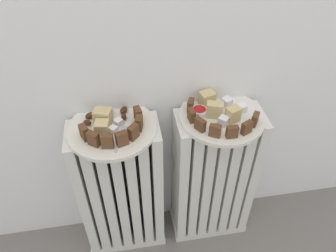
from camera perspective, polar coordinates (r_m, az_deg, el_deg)
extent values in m
cube|color=silver|center=(1.38, -6.99, -17.68)|extent=(0.28, 0.14, 0.03)
cube|color=silver|center=(1.16, -14.21, -11.09)|extent=(0.03, 0.14, 0.53)
cube|color=silver|center=(1.15, -12.20, -10.92)|extent=(0.03, 0.14, 0.53)
cube|color=silver|center=(1.15, -10.17, -10.73)|extent=(0.03, 0.14, 0.53)
cube|color=silver|center=(1.15, -8.14, -10.52)|extent=(0.03, 0.14, 0.53)
cube|color=silver|center=(1.15, -6.10, -10.31)|extent=(0.03, 0.14, 0.53)
cube|color=silver|center=(1.15, -4.07, -10.08)|extent=(0.03, 0.14, 0.53)
cube|color=silver|center=(1.15, -2.05, -9.83)|extent=(0.03, 0.14, 0.53)
cube|color=silver|center=(1.40, 6.78, -15.81)|extent=(0.28, 0.14, 0.03)
cube|color=silver|center=(1.16, 2.03, -9.31)|extent=(0.03, 0.14, 0.53)
cube|color=silver|center=(1.16, 4.00, -9.04)|extent=(0.03, 0.14, 0.53)
cube|color=silver|center=(1.17, 5.95, -8.76)|extent=(0.03, 0.14, 0.53)
cube|color=silver|center=(1.18, 7.86, -8.48)|extent=(0.03, 0.14, 0.53)
cube|color=silver|center=(1.19, 9.75, -8.19)|extent=(0.03, 0.14, 0.53)
cube|color=silver|center=(1.20, 11.59, -7.89)|extent=(0.03, 0.14, 0.53)
cube|color=silver|center=(1.21, 13.40, -7.60)|extent=(0.03, 0.14, 0.53)
cylinder|color=silver|center=(0.95, -9.68, -0.44)|extent=(0.25, 0.25, 0.01)
cylinder|color=silver|center=(0.99, 9.29, 1.64)|extent=(0.25, 0.25, 0.01)
cube|color=#56351E|center=(0.91, -14.28, -1.09)|extent=(0.03, 0.04, 0.04)
cube|color=#56351E|center=(0.89, -12.77, -2.21)|extent=(0.04, 0.03, 0.04)
cube|color=#56351E|center=(0.87, -10.47, -2.63)|extent=(0.03, 0.02, 0.04)
cube|color=#56351E|center=(0.87, -7.99, -2.20)|extent=(0.04, 0.03, 0.04)
cube|color=#56351E|center=(0.89, -6.01, -1.05)|extent=(0.03, 0.03, 0.04)
cube|color=#56351E|center=(0.92, -5.04, 0.49)|extent=(0.02, 0.03, 0.04)
cube|color=#56351E|center=(0.94, -5.23, 2.01)|extent=(0.02, 0.03, 0.04)
cube|color=tan|center=(0.92, -11.32, -0.28)|extent=(0.04, 0.04, 0.04)
cube|color=tan|center=(0.95, -11.18, 1.61)|extent=(0.06, 0.05, 0.05)
cube|color=white|center=(0.98, -10.13, 2.42)|extent=(0.03, 0.03, 0.02)
cube|color=white|center=(0.92, -9.47, -0.69)|extent=(0.03, 0.03, 0.02)
cube|color=white|center=(0.94, -8.58, 0.61)|extent=(0.03, 0.03, 0.02)
ellipsoid|color=#3D1E0F|center=(0.96, -7.65, 1.60)|extent=(0.02, 0.02, 0.02)
ellipsoid|color=#3D1E0F|center=(0.96, -13.78, 0.59)|extent=(0.03, 0.02, 0.02)
ellipsoid|color=#3D1E0F|center=(0.98, -13.37, 1.78)|extent=(0.04, 0.03, 0.02)
ellipsoid|color=#3D1E0F|center=(0.98, -7.66, 2.74)|extent=(0.03, 0.04, 0.02)
cube|color=#56351E|center=(0.98, 3.91, 3.59)|extent=(0.03, 0.04, 0.04)
cube|color=#56351E|center=(0.94, 4.08, 1.86)|extent=(0.02, 0.03, 0.04)
cube|color=#56351E|center=(0.91, 5.59, 0.24)|extent=(0.03, 0.03, 0.04)
cube|color=#56351E|center=(0.90, 8.14, -0.84)|extent=(0.04, 0.03, 0.04)
cube|color=#56351E|center=(0.91, 11.04, -1.02)|extent=(0.03, 0.02, 0.04)
cube|color=#56351E|center=(0.93, 13.47, -0.28)|extent=(0.04, 0.03, 0.04)
cube|color=#56351E|center=(0.96, 14.82, 1.13)|extent=(0.03, 0.03, 0.04)
cube|color=tan|center=(0.96, 11.18, 1.97)|extent=(0.05, 0.04, 0.05)
cube|color=tan|center=(0.96, 8.08, 2.78)|extent=(0.05, 0.04, 0.05)
cube|color=tan|center=(1.00, 6.76, 4.61)|extent=(0.05, 0.04, 0.05)
cube|color=white|center=(1.01, 10.16, 4.08)|extent=(0.03, 0.03, 0.03)
cube|color=white|center=(0.99, 11.97, 2.25)|extent=(0.02, 0.02, 0.02)
cube|color=white|center=(0.95, 9.58, 0.90)|extent=(0.04, 0.04, 0.02)
cube|color=white|center=(1.00, 12.62, 3.04)|extent=(0.03, 0.03, 0.02)
ellipsoid|color=#3D1E0F|center=(0.93, 8.27, 0.01)|extent=(0.03, 0.02, 0.01)
ellipsoid|color=#3D1E0F|center=(1.04, 7.32, 4.96)|extent=(0.03, 0.02, 0.02)
cylinder|color=white|center=(0.97, 5.41, 2.41)|extent=(0.05, 0.05, 0.02)
cylinder|color=#B21419|center=(0.97, 5.43, 2.68)|extent=(0.04, 0.04, 0.01)
cube|color=#B7B7BC|center=(0.89, -8.51, -2.96)|extent=(0.03, 0.07, 0.00)
cube|color=#B7B7BC|center=(0.93, -7.56, -0.58)|extent=(0.03, 0.03, 0.00)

